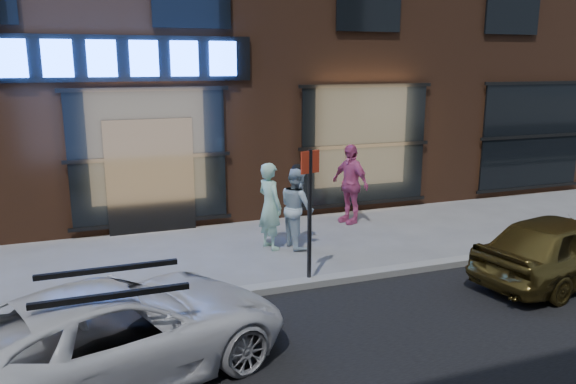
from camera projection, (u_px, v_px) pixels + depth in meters
name	position (u px, v px, depth m)	size (l,w,h in m)	color
ground	(185.00, 304.00, 8.39)	(90.00, 90.00, 0.00)	slate
curb	(185.00, 300.00, 8.38)	(60.00, 0.25, 0.12)	gray
man_bowtie	(270.00, 206.00, 10.74)	(0.62, 0.40, 1.69)	#B3ECCF
man_cap	(297.00, 207.00, 10.85)	(0.77, 0.60, 1.58)	silver
passerby	(350.00, 184.00, 12.49)	(1.04, 0.43, 1.78)	#D65893
white_suv	(113.00, 334.00, 6.28)	(1.89, 4.11, 1.14)	silver
gold_sedan	(562.00, 248.00, 9.17)	(1.35, 3.35, 1.14)	brown
sign_post	(310.00, 204.00, 8.86)	(0.34, 0.14, 2.22)	#262628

